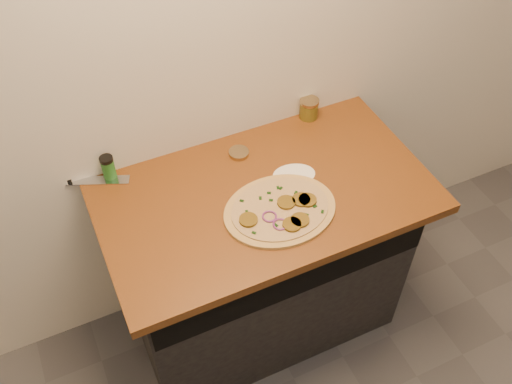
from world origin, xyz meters
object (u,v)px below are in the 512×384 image
pizza (281,210)px  chefs_knife (75,180)px  salsa_jar (309,108)px  spice_shaker (108,168)px

pizza → chefs_knife: size_ratio=1.24×
pizza → salsa_jar: bearing=51.2°
chefs_knife → spice_shaker: 0.13m
chefs_knife → salsa_jar: bearing=-1.9°
chefs_knife → spice_shaker: bearing=-14.4°
salsa_jar → chefs_knife: bearing=178.1°
pizza → spice_shaker: 0.64m
salsa_jar → spice_shaker: size_ratio=0.86×
chefs_knife → pizza: bearing=-35.8°
chefs_knife → salsa_jar: salsa_jar is taller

